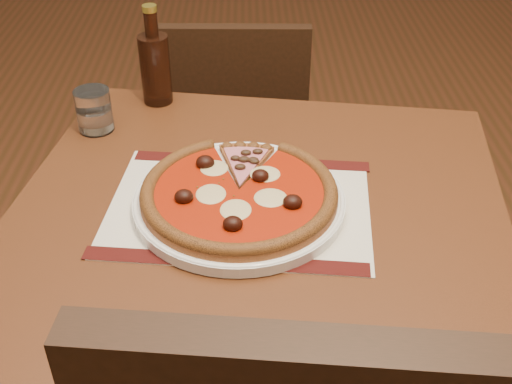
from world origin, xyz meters
The scene contains 8 objects.
table centered at (0.05, -0.52, 0.65)m, with size 0.91×0.91×0.75m.
chair_far centered at (0.01, 0.25, 0.46)m, with size 0.39×0.39×0.80m.
placemat centered at (0.03, -0.50, 0.75)m, with size 0.42×0.30×0.00m, color silver.
plate centered at (0.03, -0.50, 0.76)m, with size 0.34×0.34×0.02m, color white.
pizza centered at (0.03, -0.50, 0.78)m, with size 0.32×0.32×0.04m.
ham_slice centered at (0.04, -0.42, 0.78)m, with size 0.10×0.14×0.02m.
water_glass centered at (-0.25, -0.24, 0.79)m, with size 0.07×0.07×0.08m, color white.
bottle centered at (-0.15, -0.13, 0.83)m, with size 0.06×0.06×0.20m.
Camera 1 is at (0.04, -1.33, 1.38)m, focal length 45.00 mm.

